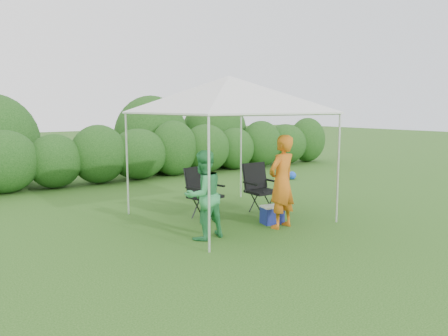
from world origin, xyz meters
TOP-DOWN VIEW (x-y plane):
  - ground at (0.00, 0.00)m, footprint 70.00×70.00m
  - hedge at (0.11, 6.00)m, footprint 17.83×1.53m
  - canopy at (0.00, 0.50)m, footprint 3.10×3.10m
  - chair_right at (0.81, 0.51)m, footprint 0.67×0.61m
  - chair_left at (-0.44, 0.81)m, footprint 0.73×0.69m
  - man at (0.37, -0.63)m, footprint 0.69×0.51m
  - woman at (-1.18, -0.36)m, footprint 0.79×0.65m
  - cooler at (0.43, -0.32)m, footprint 0.47×0.38m
  - bottle at (0.49, -0.36)m, footprint 0.06×0.06m
  - lawn_toy at (4.22, 3.30)m, footprint 0.62×0.52m

SIDE VIEW (x-z plane):
  - ground at x=0.00m, z-range 0.00..0.00m
  - lawn_toy at x=4.22m, z-range -0.01..0.30m
  - cooler at x=0.43m, z-range 0.00..0.35m
  - bottle at x=0.49m, z-range 0.35..0.56m
  - chair_left at x=-0.44m, z-range 0.07..1.11m
  - chair_right at x=0.81m, z-range 0.07..1.12m
  - woman at x=-1.18m, z-range 0.00..1.52m
  - hedge at x=0.11m, z-range -0.07..1.73m
  - man at x=0.37m, z-range 0.00..1.73m
  - canopy at x=0.00m, z-range 1.05..3.88m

